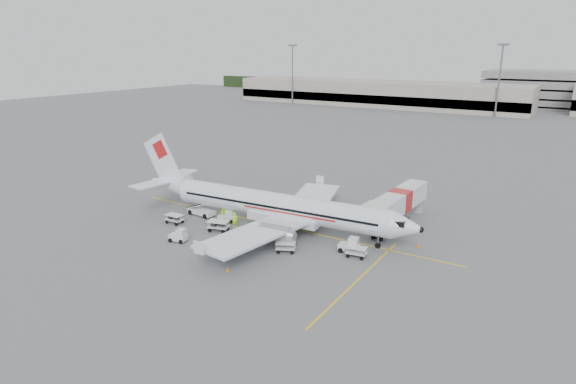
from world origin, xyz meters
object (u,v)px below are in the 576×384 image
Objects in this scene: tug_mid at (178,235)px; tug_aft at (226,216)px; tug_fore at (349,244)px; belt_loader at (201,205)px; jet_bridge at (399,208)px; aircraft at (279,189)px.

tug_mid is 7.75m from tug_aft.
tug_fore is 1.09× the size of tug_mid.
belt_loader is 2.35× the size of tug_fore.
belt_loader reaches higher than tug_fore.
jet_bridge reaches higher than tug_aft.
aircraft is 18.19× the size of tug_aft.
aircraft is at bearing 37.34° from tug_mid.
tug_fore is at bearing 2.50° from belt_loader.
tug_fore is 16.88m from tug_aft.
aircraft is 12.59m from tug_mid.
jet_bridge is 7.74× the size of tug_fore.
belt_loader is at bearing 169.35° from tug_fore.
belt_loader is at bearing -153.27° from jet_bridge.
belt_loader is 4.33m from tug_aft.
aircraft is at bearing -23.47° from tug_aft.
aircraft reaches higher than jet_bridge.
jet_bridge is (11.57, 8.96, -2.81)m from aircraft.
tug_mid is (-7.53, -9.17, -4.22)m from aircraft.
tug_fore is 1.07× the size of tug_aft.
jet_bridge is at bearing 33.90° from aircraft.
tug_aft is at bearing 170.21° from tug_fore.
tug_aft is at bearing -172.16° from aircraft.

